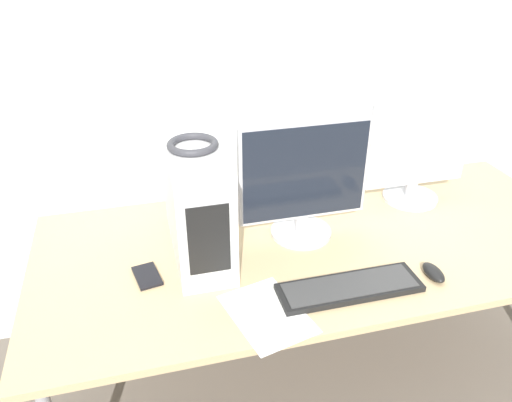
{
  "coord_description": "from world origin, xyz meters",
  "views": [
    {
      "loc": [
        -0.64,
        -1.0,
        1.77
      ],
      "look_at": [
        -0.26,
        0.46,
        0.91
      ],
      "focal_mm": 35.0,
      "sensor_mm": 36.0,
      "label": 1
    }
  ],
  "objects_px": {
    "monitor_main": "(304,181)",
    "monitor_right_near": "(418,153)",
    "mouse": "(433,272)",
    "cell_phone": "(147,276)",
    "pc_tower": "(197,202)",
    "headphones": "(193,144)",
    "keyboard": "(349,288)"
  },
  "relations": [
    {
      "from": "headphones",
      "to": "monitor_main",
      "type": "bearing_deg",
      "value": 0.62
    },
    {
      "from": "pc_tower",
      "to": "mouse",
      "type": "height_order",
      "value": "pc_tower"
    },
    {
      "from": "headphones",
      "to": "cell_phone",
      "type": "relative_size",
      "value": 1.19
    },
    {
      "from": "headphones",
      "to": "keyboard",
      "type": "distance_m",
      "value": 0.7
    },
    {
      "from": "pc_tower",
      "to": "monitor_right_near",
      "type": "relative_size",
      "value": 1.11
    },
    {
      "from": "headphones",
      "to": "monitor_right_near",
      "type": "xyz_separation_m",
      "value": [
        0.95,
        0.15,
        -0.2
      ]
    },
    {
      "from": "headphones",
      "to": "pc_tower",
      "type": "bearing_deg",
      "value": -90.0
    },
    {
      "from": "pc_tower",
      "to": "headphones",
      "type": "distance_m",
      "value": 0.22
    },
    {
      "from": "pc_tower",
      "to": "mouse",
      "type": "bearing_deg",
      "value": -25.91
    },
    {
      "from": "keyboard",
      "to": "mouse",
      "type": "distance_m",
      "value": 0.31
    },
    {
      "from": "pc_tower",
      "to": "monitor_main",
      "type": "xyz_separation_m",
      "value": [
        0.4,
        0.01,
        0.03
      ]
    },
    {
      "from": "keyboard",
      "to": "mouse",
      "type": "xyz_separation_m",
      "value": [
        0.31,
        -0.01,
        0.01
      ]
    },
    {
      "from": "monitor_main",
      "to": "monitor_right_near",
      "type": "bearing_deg",
      "value": 14.45
    },
    {
      "from": "headphones",
      "to": "cell_phone",
      "type": "distance_m",
      "value": 0.48
    },
    {
      "from": "monitor_right_near",
      "to": "cell_phone",
      "type": "bearing_deg",
      "value": -167.03
    },
    {
      "from": "keyboard",
      "to": "monitor_right_near",
      "type": "bearing_deg",
      "value": 44.65
    },
    {
      "from": "pc_tower",
      "to": "headphones",
      "type": "relative_size",
      "value": 2.93
    },
    {
      "from": "cell_phone",
      "to": "mouse",
      "type": "bearing_deg",
      "value": -25.44
    },
    {
      "from": "monitor_main",
      "to": "cell_phone",
      "type": "xyz_separation_m",
      "value": [
        -0.6,
        -0.12,
        -0.23
      ]
    },
    {
      "from": "pc_tower",
      "to": "keyboard",
      "type": "xyz_separation_m",
      "value": [
        0.44,
        -0.36,
        -0.19
      ]
    },
    {
      "from": "monitor_main",
      "to": "monitor_right_near",
      "type": "relative_size",
      "value": 1.08
    },
    {
      "from": "monitor_main",
      "to": "mouse",
      "type": "bearing_deg",
      "value": -46.54
    },
    {
      "from": "monitor_right_near",
      "to": "mouse",
      "type": "height_order",
      "value": "monitor_right_near"
    },
    {
      "from": "pc_tower",
      "to": "mouse",
      "type": "xyz_separation_m",
      "value": [
        0.75,
        -0.36,
        -0.19
      ]
    },
    {
      "from": "cell_phone",
      "to": "headphones",
      "type": "bearing_deg",
      "value": 19.68
    },
    {
      "from": "monitor_right_near",
      "to": "cell_phone",
      "type": "xyz_separation_m",
      "value": [
        -1.15,
        -0.26,
        -0.21
      ]
    },
    {
      "from": "monitor_main",
      "to": "cell_phone",
      "type": "distance_m",
      "value": 0.65
    },
    {
      "from": "mouse",
      "to": "keyboard",
      "type": "bearing_deg",
      "value": 178.99
    },
    {
      "from": "pc_tower",
      "to": "monitor_right_near",
      "type": "distance_m",
      "value": 0.96
    },
    {
      "from": "pc_tower",
      "to": "headphones",
      "type": "height_order",
      "value": "headphones"
    },
    {
      "from": "pc_tower",
      "to": "mouse",
      "type": "distance_m",
      "value": 0.85
    },
    {
      "from": "mouse",
      "to": "cell_phone",
      "type": "bearing_deg",
      "value": 165.49
    }
  ]
}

